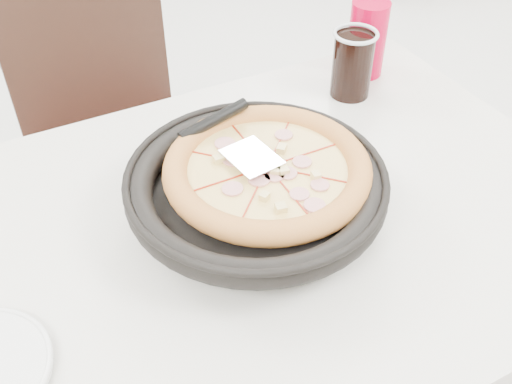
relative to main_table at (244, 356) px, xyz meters
name	(u,v)px	position (x,y,z in m)	size (l,w,h in m)	color
floor	(182,330)	(-0.01, 0.38, -0.38)	(7.00, 7.00, 0.00)	#BABAB4
main_table	(244,356)	(0.00, 0.00, 0.00)	(1.20, 0.80, 0.75)	silver
chair_far	(121,152)	(-0.04, 0.63, 0.10)	(0.42, 0.42, 0.95)	black
trivet	(252,191)	(0.04, 0.04, 0.39)	(0.13, 0.13, 0.04)	black
pizza_pan	(256,196)	(0.03, 0.00, 0.42)	(0.37, 0.37, 0.01)	black
pizza	(267,177)	(0.06, 0.02, 0.44)	(0.28, 0.28, 0.02)	#B57A40
pizza_server	(252,157)	(0.04, 0.04, 0.47)	(0.07, 0.09, 0.00)	silver
cola_glass	(352,66)	(0.37, 0.24, 0.44)	(0.08, 0.08, 0.13)	black
red_cup	(367,39)	(0.45, 0.30, 0.45)	(0.08, 0.08, 0.16)	#B50026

